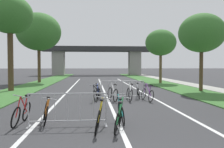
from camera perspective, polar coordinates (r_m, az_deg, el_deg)
grass_verge_left at (r=25.01m, az=-17.34°, el=-2.32°), size 2.92×52.59×0.05m
grass_verge_right at (r=25.43m, az=11.67°, el=-2.19°), size 2.92×52.59×0.05m
sidewalk_path_right at (r=26.18m, az=16.57°, el=-2.08°), size 1.74×52.59×0.08m
lane_stripe_center at (r=18.15m, az=-2.03°, el=-3.92°), size 0.14×30.42×0.01m
lane_stripe_right_lane at (r=18.46m, az=6.30°, el=-3.83°), size 0.14×30.42×0.01m
lane_stripe_left_lane at (r=18.22m, az=-10.47°, el=-3.93°), size 0.14×30.42×0.01m
overpass_bridge at (r=46.33m, az=-3.65°, el=4.65°), size 21.51×3.66×5.58m
tree_left_oak_mid at (r=19.16m, az=-23.55°, el=12.90°), size 3.29×3.29×7.03m
tree_left_cypress_far at (r=27.19m, az=-17.35°, el=9.73°), size 4.82×4.82×7.62m
tree_right_oak_near at (r=18.46m, az=20.93°, el=9.23°), size 3.31×3.31×5.67m
tree_right_maple_mid at (r=25.94m, az=11.74°, el=7.43°), size 3.29×3.29×5.76m
crowd_barrier_nearest at (r=7.50m, az=-10.71°, el=-8.55°), size 2.45×0.45×1.05m
crowd_barrier_second at (r=13.19m, az=2.60°, el=-3.92°), size 2.46×0.51×1.05m
bicycle_white_0 at (r=12.67m, az=0.16°, el=-4.81°), size 0.56×1.66×0.98m
bicycle_yellow_1 at (r=7.00m, az=-3.20°, el=-10.44°), size 0.55×1.69×0.97m
bicycle_blue_2 at (r=13.60m, az=-3.42°, el=-4.38°), size 0.50×1.66×0.90m
bicycle_teal_3 at (r=7.94m, az=2.19°, el=-9.14°), size 0.50×1.58×0.93m
bicycle_purple_4 at (r=12.85m, az=8.61°, el=-4.82°), size 0.49×1.66×0.95m
bicycle_red_5 at (r=8.17m, az=-21.06°, el=-8.81°), size 0.47×1.63×1.03m
bicycle_black_6 at (r=12.69m, az=-3.58°, el=-4.86°), size 0.74×1.69×0.96m
bicycle_silver_7 at (r=13.87m, az=6.33°, el=-4.29°), size 0.52×1.64×0.91m
bicycle_orange_8 at (r=8.19m, az=-15.76°, el=-8.84°), size 0.68×1.68×0.91m
bicycle_green_9 at (r=6.97m, az=1.67°, el=-10.68°), size 0.65×1.61×0.96m
bicycle_white_10 at (r=12.81m, az=4.26°, el=-4.74°), size 0.53×1.76×1.00m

